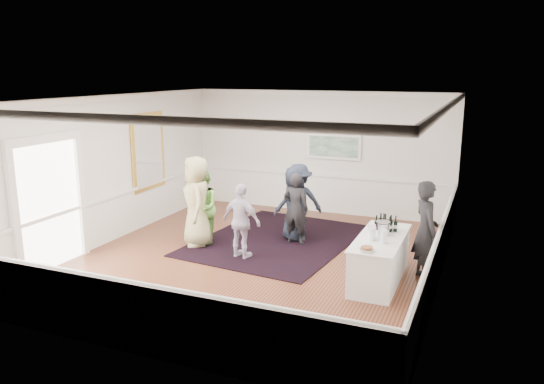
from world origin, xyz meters
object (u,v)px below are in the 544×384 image
at_px(guest_lilac, 242,221).
at_px(nut_bowl, 367,249).
at_px(bartender, 426,231).
at_px(guest_dark_a, 298,201).
at_px(guest_tan, 197,201).
at_px(guest_green, 202,208).
at_px(guest_dark_b, 296,209).
at_px(ice_bucket, 383,228).
at_px(serving_table, 380,259).
at_px(guest_navy, 294,203).

bearing_deg(guest_lilac, nut_bowl, 171.68).
relative_size(bartender, guest_dark_a, 1.08).
bearing_deg(guest_tan, guest_green, 113.75).
relative_size(guest_dark_b, ice_bucket, 6.04).
relative_size(bartender, guest_green, 1.12).
height_order(guest_tan, guest_green, guest_tan).
height_order(serving_table, guest_dark_a, guest_dark_a).
distance_m(guest_dark_a, guest_dark_b, 0.44).
bearing_deg(bartender, guest_tan, 61.18).
bearing_deg(guest_tan, bartender, 51.79).
bearing_deg(guest_navy, guest_dark_a, -48.17).
xyz_separation_m(guest_green, guest_lilac, (1.17, -0.48, -0.05)).
distance_m(serving_table, nut_bowl, 0.96).
bearing_deg(guest_green, serving_table, 41.07).
bearing_deg(guest_navy, nut_bowl, -174.53).
xyz_separation_m(guest_green, ice_bucket, (3.97, -0.49, 0.13)).
bearing_deg(bartender, nut_bowl, 121.19).
bearing_deg(bartender, guest_green, 59.82).
bearing_deg(guest_dark_a, guest_navy, 43.48).
bearing_deg(guest_dark_a, guest_tan, 2.35).
bearing_deg(bartender, guest_navy, 39.34).
distance_m(bartender, guest_tan, 4.75).
xyz_separation_m(guest_dark_b, nut_bowl, (2.06, -2.28, 0.08)).
relative_size(serving_table, guest_dark_a, 1.22).
bearing_deg(guest_lilac, guest_green, -10.31).
height_order(guest_lilac, nut_bowl, guest_lilac).
bearing_deg(ice_bucket, bartender, 21.40).
bearing_deg(nut_bowl, guest_green, 159.17).
height_order(serving_table, ice_bucket, ice_bucket).
xyz_separation_m(ice_bucket, nut_bowl, (-0.06, -1.00, -0.08)).
xyz_separation_m(serving_table, nut_bowl, (-0.06, -0.85, 0.45)).
bearing_deg(guest_tan, nut_bowl, 33.80).
height_order(ice_bucket, nut_bowl, ice_bucket).
xyz_separation_m(bartender, nut_bowl, (-0.78, -1.29, -0.04)).
bearing_deg(nut_bowl, ice_bucket, 86.68).
xyz_separation_m(guest_dark_b, ice_bucket, (2.12, -1.28, 0.16)).
bearing_deg(guest_navy, guest_dark_b, 170.96).
xyz_separation_m(guest_navy, ice_bucket, (2.25, -1.54, 0.11)).
height_order(serving_table, guest_green, guest_green).
bearing_deg(guest_navy, bartender, -148.23).
bearing_deg(guest_tan, guest_dark_b, 78.11).
relative_size(guest_dark_b, guest_navy, 0.95).
distance_m(bartender, guest_navy, 3.22).
distance_m(serving_table, ice_bucket, 0.55).
height_order(guest_dark_a, guest_navy, guest_dark_a).
height_order(guest_lilac, guest_dark_b, guest_dark_b).
bearing_deg(bartender, guest_dark_a, 36.45).
distance_m(guest_tan, guest_lilac, 1.30).
relative_size(bartender, guest_navy, 1.09).
relative_size(guest_lilac, guest_dark_b, 0.97).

